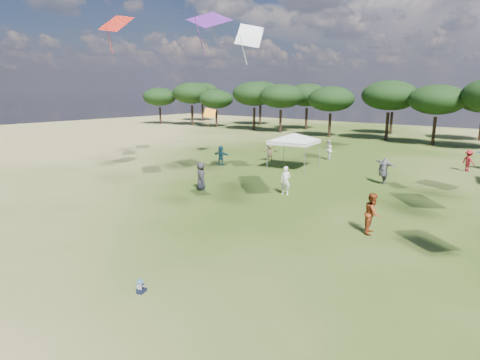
% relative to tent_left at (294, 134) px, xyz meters
% --- Properties ---
extents(ground, '(140.00, 140.00, 0.00)m').
position_rel_tent_left_xyz_m(ground, '(7.37, -22.52, -2.75)').
color(ground, '#374E17').
rests_on(ground, ground).
extents(tent_left, '(6.68, 6.68, 3.18)m').
position_rel_tent_left_xyz_m(tent_left, '(0.00, 0.00, 0.00)').
color(tent_left, gray).
rests_on(tent_left, ground).
extents(toddler, '(0.35, 0.38, 0.46)m').
position_rel_tent_left_xyz_m(toddler, '(7.32, -20.40, -2.55)').
color(toddler, black).
rests_on(toddler, ground).
extents(festival_crowd, '(28.98, 21.66, 1.92)m').
position_rel_tent_left_xyz_m(festival_crowd, '(8.68, -0.18, -1.86)').
color(festival_crowd, '#2A2A2E').
rests_on(festival_crowd, ground).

